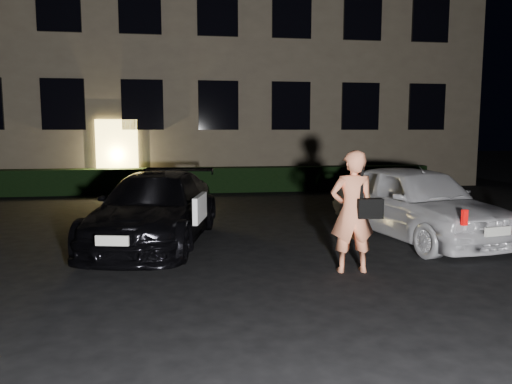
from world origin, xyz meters
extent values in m
plane|color=black|center=(0.00, 0.00, 0.00)|extent=(80.00, 80.00, 0.00)
cube|color=brown|center=(0.00, 15.00, 6.00)|extent=(20.00, 8.00, 12.00)
cube|color=#FFDB64|center=(-3.50, 10.94, 1.25)|extent=(1.40, 0.10, 2.50)
cube|color=black|center=(-5.20, 10.94, 3.00)|extent=(1.40, 0.10, 1.70)
cube|color=black|center=(-2.60, 10.94, 3.00)|extent=(1.40, 0.10, 1.70)
cube|color=black|center=(0.00, 10.94, 3.00)|extent=(1.40, 0.10, 1.70)
cube|color=black|center=(2.60, 10.94, 3.00)|extent=(1.40, 0.10, 1.70)
cube|color=black|center=(5.20, 10.94, 3.00)|extent=(1.40, 0.10, 1.70)
cube|color=black|center=(7.80, 10.94, 3.00)|extent=(1.40, 0.10, 1.70)
cube|color=black|center=(-5.20, 10.94, 6.20)|extent=(1.40, 0.10, 1.70)
cube|color=black|center=(-2.60, 10.94, 6.20)|extent=(1.40, 0.10, 1.70)
cube|color=black|center=(0.00, 10.94, 6.20)|extent=(1.40, 0.10, 1.70)
cube|color=black|center=(2.60, 10.94, 6.20)|extent=(1.40, 0.10, 1.70)
cube|color=black|center=(5.20, 10.94, 6.20)|extent=(1.40, 0.10, 1.70)
cube|color=black|center=(7.80, 10.94, 6.20)|extent=(1.40, 0.10, 1.70)
cube|color=black|center=(0.00, 10.50, 0.42)|extent=(15.00, 0.70, 0.85)
imported|color=black|center=(-1.85, 2.78, 0.66)|extent=(2.79, 4.87, 1.33)
cube|color=white|center=(-1.05, 1.74, 0.82)|extent=(0.28, 0.95, 0.44)
cube|color=silver|center=(-2.36, 0.46, 0.58)|extent=(0.48, 0.14, 0.15)
imported|color=silver|center=(3.21, 2.41, 0.74)|extent=(2.45, 4.56, 1.47)
cube|color=red|center=(2.96, 0.27, 0.80)|extent=(0.10, 0.07, 0.25)
cube|color=silver|center=(3.58, 0.32, 0.56)|extent=(0.49, 0.13, 0.14)
imported|color=#FF9063|center=(1.17, 0.36, 0.93)|extent=(0.70, 0.48, 1.85)
cube|color=black|center=(1.40, 0.22, 0.99)|extent=(0.39, 0.19, 0.29)
cube|color=black|center=(1.27, 0.27, 1.41)|extent=(0.05, 0.06, 0.58)
camera|label=1|loc=(-1.38, -6.75, 2.15)|focal=35.00mm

